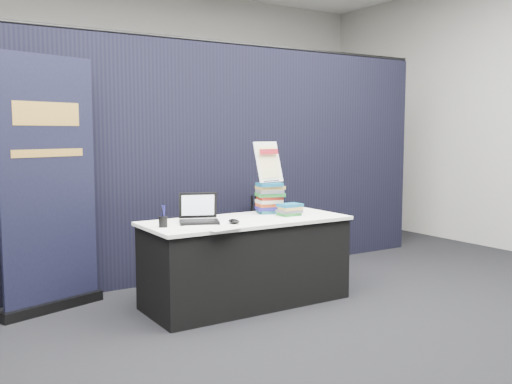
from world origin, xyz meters
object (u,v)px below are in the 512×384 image
object	(u,v)px
book_stack_tall	(270,198)
stacking_chair	(275,229)
pullup_banner	(50,200)
info_sign	(268,162)
book_stack_short	(290,210)
display_table	(246,261)
laptop	(197,216)

from	to	relation	value
book_stack_tall	stacking_chair	world-z (taller)	book_stack_tall
pullup_banner	stacking_chair	bearing A→B (deg)	-17.55
book_stack_tall	info_sign	size ratio (longest dim) A/B	0.73
book_stack_tall	book_stack_short	xyz separation A→B (m)	(0.06, -0.23, -0.09)
display_table	info_sign	world-z (taller)	info_sign
book_stack_tall	info_sign	bearing A→B (deg)	90.00
laptop	pullup_banner	xyz separation A→B (m)	(-1.03, 0.65, 0.14)
info_sign	book_stack_short	bearing A→B (deg)	-86.18
info_sign	stacking_chair	world-z (taller)	info_sign
book_stack_tall	pullup_banner	world-z (taller)	pullup_banner
book_stack_short	info_sign	xyz separation A→B (m)	(-0.06, 0.26, 0.42)
book_stack_tall	book_stack_short	size ratio (longest dim) A/B	1.49
stacking_chair	pullup_banner	bearing A→B (deg)	162.30
stacking_chair	info_sign	bearing A→B (deg)	-147.73
laptop	stacking_chair	size ratio (longest dim) A/B	0.44
laptop	pullup_banner	world-z (taller)	pullup_banner
pullup_banner	info_sign	bearing A→B (deg)	-32.24
info_sign	pullup_banner	distance (m)	1.94
pullup_banner	stacking_chair	world-z (taller)	pullup_banner
book_stack_tall	book_stack_short	bearing A→B (deg)	-74.72
display_table	laptop	distance (m)	0.63
book_stack_short	display_table	bearing A→B (deg)	175.06
display_table	book_stack_tall	distance (m)	0.67
laptop	book_stack_short	bearing A→B (deg)	16.96
book_stack_tall	info_sign	distance (m)	0.33
info_sign	display_table	bearing A→B (deg)	-159.44
book_stack_tall	pullup_banner	size ratio (longest dim) A/B	0.13
laptop	info_sign	world-z (taller)	info_sign
display_table	pullup_banner	world-z (taller)	pullup_banner
display_table	stacking_chair	world-z (taller)	stacking_chair
book_stack_tall	stacking_chair	xyz separation A→B (m)	(0.41, 0.52, -0.41)
pullup_banner	laptop	bearing A→B (deg)	-50.07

